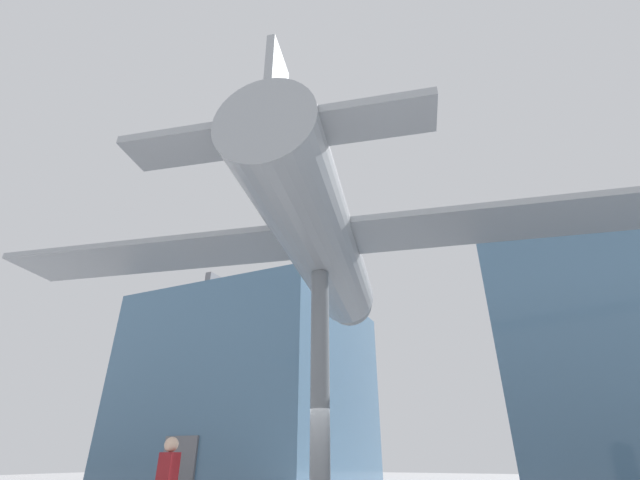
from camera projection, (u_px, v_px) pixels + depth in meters
glass_pavilion_left at (254, 391)px, 24.76m from camera, size 11.51×11.14×10.34m
support_pylon_central at (320, 386)px, 10.64m from camera, size 0.48×0.48×6.07m
suspended_airplane at (321, 242)px, 12.66m from camera, size 20.00×11.94×3.49m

